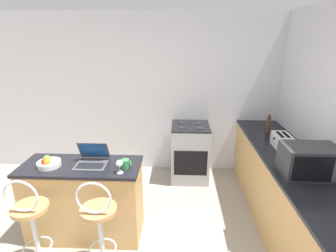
{
  "coord_description": "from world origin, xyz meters",
  "views": [
    {
      "loc": [
        0.56,
        -1.59,
        2.23
      ],
      "look_at": [
        0.4,
        1.97,
        1.01
      ],
      "focal_mm": 28.0,
      "sensor_mm": 36.0,
      "label": 1
    }
  ],
  "objects_px": {
    "bar_stool_far": "(100,229)",
    "pepper_mill": "(268,124)",
    "mug_green": "(126,164)",
    "laptop": "(92,159)",
    "stove_range": "(190,152)",
    "microwave": "(309,161)",
    "toaster": "(282,141)",
    "fruit_bowl": "(48,163)",
    "mug_white": "(305,148)",
    "wine_glass_tall": "(119,164)",
    "bar_stool_near": "(33,227)"
  },
  "relations": [
    {
      "from": "laptop",
      "to": "pepper_mill",
      "type": "xyz_separation_m",
      "value": [
        2.23,
        1.08,
        0.07
      ]
    },
    {
      "from": "toaster",
      "to": "laptop",
      "type": "bearing_deg",
      "value": -166.5
    },
    {
      "from": "mug_white",
      "to": "microwave",
      "type": "bearing_deg",
      "value": -112.18
    },
    {
      "from": "laptop",
      "to": "stove_range",
      "type": "relative_size",
      "value": 0.36
    },
    {
      "from": "fruit_bowl",
      "to": "laptop",
      "type": "bearing_deg",
      "value": 11.23
    },
    {
      "from": "mug_green",
      "to": "pepper_mill",
      "type": "relative_size",
      "value": 0.39
    },
    {
      "from": "microwave",
      "to": "toaster",
      "type": "distance_m",
      "value": 0.7
    },
    {
      "from": "bar_stool_near",
      "to": "bar_stool_far",
      "type": "bearing_deg",
      "value": 0.0
    },
    {
      "from": "laptop",
      "to": "mug_white",
      "type": "xyz_separation_m",
      "value": [
        2.46,
        0.4,
        -0.01
      ]
    },
    {
      "from": "bar_stool_near",
      "to": "mug_white",
      "type": "relative_size",
      "value": 10.2
    },
    {
      "from": "fruit_bowl",
      "to": "mug_white",
      "type": "relative_size",
      "value": 2.37
    },
    {
      "from": "wine_glass_tall",
      "to": "mug_green",
      "type": "bearing_deg",
      "value": 69.11
    },
    {
      "from": "wine_glass_tall",
      "to": "bar_stool_near",
      "type": "bearing_deg",
      "value": -156.45
    },
    {
      "from": "toaster",
      "to": "stove_range",
      "type": "bearing_deg",
      "value": 144.2
    },
    {
      "from": "mug_white",
      "to": "laptop",
      "type": "bearing_deg",
      "value": -170.78
    },
    {
      "from": "bar_stool_far",
      "to": "wine_glass_tall",
      "type": "height_order",
      "value": "same"
    },
    {
      "from": "mug_white",
      "to": "bar_stool_near",
      "type": "bearing_deg",
      "value": -162.03
    },
    {
      "from": "fruit_bowl",
      "to": "mug_green",
      "type": "xyz_separation_m",
      "value": [
        0.83,
        -0.0,
        0.01
      ]
    },
    {
      "from": "laptop",
      "to": "fruit_bowl",
      "type": "bearing_deg",
      "value": -168.77
    },
    {
      "from": "toaster",
      "to": "fruit_bowl",
      "type": "relative_size",
      "value": 1.25
    },
    {
      "from": "toaster",
      "to": "stove_range",
      "type": "xyz_separation_m",
      "value": [
        -1.1,
        0.8,
        -0.54
      ]
    },
    {
      "from": "stove_range",
      "to": "wine_glass_tall",
      "type": "distance_m",
      "value": 1.8
    },
    {
      "from": "mug_green",
      "to": "mug_white",
      "type": "height_order",
      "value": "mug_white"
    },
    {
      "from": "stove_range",
      "to": "laptop",
      "type": "bearing_deg",
      "value": -130.28
    },
    {
      "from": "fruit_bowl",
      "to": "pepper_mill",
      "type": "xyz_separation_m",
      "value": [
        2.67,
        1.16,
        0.09
      ]
    },
    {
      "from": "bar_stool_near",
      "to": "pepper_mill",
      "type": "height_order",
      "value": "pepper_mill"
    },
    {
      "from": "mug_green",
      "to": "pepper_mill",
      "type": "height_order",
      "value": "pepper_mill"
    },
    {
      "from": "stove_range",
      "to": "fruit_bowl",
      "type": "relative_size",
      "value": 3.75
    },
    {
      "from": "bar_stool_far",
      "to": "microwave",
      "type": "distance_m",
      "value": 2.14
    },
    {
      "from": "bar_stool_far",
      "to": "mug_white",
      "type": "height_order",
      "value": "bar_stool_far"
    },
    {
      "from": "wine_glass_tall",
      "to": "stove_range",
      "type": "bearing_deg",
      "value": 62.95
    },
    {
      "from": "stove_range",
      "to": "mug_white",
      "type": "bearing_deg",
      "value": -34.87
    },
    {
      "from": "pepper_mill",
      "to": "mug_white",
      "type": "xyz_separation_m",
      "value": [
        0.24,
        -0.68,
        -0.08
      ]
    },
    {
      "from": "fruit_bowl",
      "to": "mug_green",
      "type": "height_order",
      "value": "fruit_bowl"
    },
    {
      "from": "bar_stool_near",
      "to": "microwave",
      "type": "bearing_deg",
      "value": 8.14
    },
    {
      "from": "fruit_bowl",
      "to": "toaster",
      "type": "bearing_deg",
      "value": 13.12
    },
    {
      "from": "laptop",
      "to": "mug_green",
      "type": "height_order",
      "value": "laptop"
    },
    {
      "from": "bar_stool_far",
      "to": "pepper_mill",
      "type": "height_order",
      "value": "pepper_mill"
    },
    {
      "from": "laptop",
      "to": "toaster",
      "type": "distance_m",
      "value": 2.29
    },
    {
      "from": "mug_white",
      "to": "mug_green",
      "type": "bearing_deg",
      "value": -166.72
    },
    {
      "from": "mug_green",
      "to": "stove_range",
      "type": "bearing_deg",
      "value": 62.5
    },
    {
      "from": "fruit_bowl",
      "to": "wine_glass_tall",
      "type": "bearing_deg",
      "value": -7.8
    },
    {
      "from": "bar_stool_near",
      "to": "microwave",
      "type": "xyz_separation_m",
      "value": [
        2.68,
        0.38,
        0.56
      ]
    },
    {
      "from": "mug_green",
      "to": "wine_glass_tall",
      "type": "distance_m",
      "value": 0.13
    },
    {
      "from": "mug_white",
      "to": "wine_glass_tall",
      "type": "height_order",
      "value": "wine_glass_tall"
    },
    {
      "from": "stove_range",
      "to": "microwave",
      "type": "bearing_deg",
      "value": -53.4
    },
    {
      "from": "mug_white",
      "to": "stove_range",
      "type": "bearing_deg",
      "value": 145.13
    },
    {
      "from": "bar_stool_far",
      "to": "wine_glass_tall",
      "type": "relative_size",
      "value": 7.33
    },
    {
      "from": "stove_range",
      "to": "mug_green",
      "type": "relative_size",
      "value": 8.7
    },
    {
      "from": "laptop",
      "to": "stove_range",
      "type": "bearing_deg",
      "value": 49.72
    }
  ]
}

